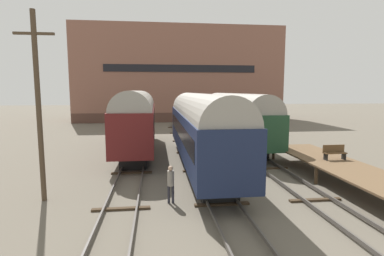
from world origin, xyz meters
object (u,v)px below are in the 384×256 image
Objects in this scene: train_car_green at (235,116)px; bench at (334,152)px; train_car_maroon at (137,117)px; person_worker at (171,181)px; train_car_navy at (200,126)px; utility_pole at (38,105)px.

train_car_green is 12.64× the size of bench.
train_car_green reaches higher than bench.
bench is (12.51, -9.28, -1.45)m from train_car_maroon.
train_car_maroon is at bearing -166.42° from train_car_green.
bench is at bearing 17.19° from person_worker.
train_car_green reaches higher than person_worker.
train_car_navy reaches higher than train_car_green.
train_car_maroon reaches higher than train_car_green.
train_car_maroon reaches higher than train_car_navy.
bench reaches higher than person_worker.
train_car_navy is 7.63m from train_car_maroon.
utility_pole reaches higher than train_car_green.
train_car_green is 18.97m from utility_pole.
train_car_navy is at bearing -119.16° from train_car_green.
train_car_navy is at bearing -52.62° from train_car_maroon.
bench is at bearing -22.19° from train_car_navy.
train_car_navy reaches higher than bench.
utility_pole is (-8.50, -5.26, 1.72)m from train_car_navy.
train_car_maroon is at bearing 100.34° from person_worker.
train_car_maroon is at bearing 71.15° from utility_pole.
train_car_navy is 9.52× the size of person_worker.
utility_pole reaches higher than person_worker.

